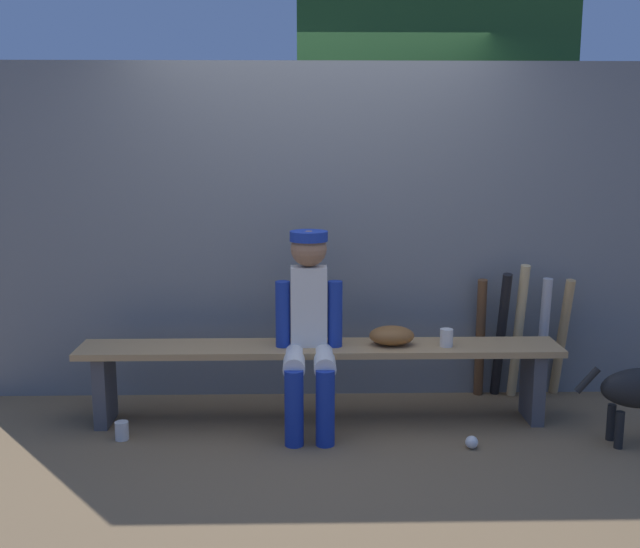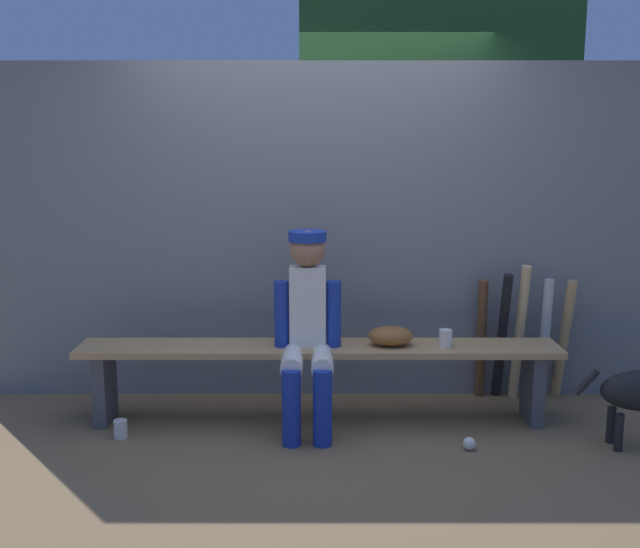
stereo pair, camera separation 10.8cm
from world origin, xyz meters
The scene contains 14 objects.
ground_plane centered at (0.00, 0.00, 0.00)m, with size 30.00×30.00×0.00m, color brown.
chainlink_fence centered at (0.00, 0.52, 1.12)m, with size 4.87×0.03×2.25m, color slate.
dugout_bench centered at (0.00, 0.00, 0.39)m, with size 2.98×0.36×0.49m.
player_seated centered at (-0.07, -0.11, 0.66)m, with size 0.41×0.55×1.21m.
baseball_glove centered at (0.45, 0.00, 0.55)m, with size 0.28×0.20×0.12m, color brown.
bat_wood_dark centered at (1.10, 0.43, 0.42)m, with size 0.06×0.06×0.83m, color brown.
bat_aluminum_black centered at (1.23, 0.39, 0.44)m, with size 0.06×0.06×0.90m, color black.
bat_wood_natural centered at (1.35, 0.38, 0.47)m, with size 0.06×0.06×0.94m, color tan.
bat_aluminum_silver centered at (1.51, 0.36, 0.42)m, with size 0.06×0.06×0.84m, color #B7B7BC.
bat_wood_tan centered at (1.66, 0.43, 0.42)m, with size 0.06×0.06×0.83m, color tan.
baseball centered at (0.86, -0.45, 0.04)m, with size 0.07×0.07×0.07m, color white.
cup_on_ground centered at (-1.18, -0.27, 0.06)m, with size 0.08×0.08×0.11m, color silver.
cup_on_bench centered at (0.78, -0.04, 0.55)m, with size 0.08×0.08×0.11m, color silver.
scoreboard centered at (0.95, 1.14, 2.35)m, with size 2.32×0.27×3.34m.
Camera 2 is at (0.01, -4.55, 1.79)m, focal length 42.69 mm.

